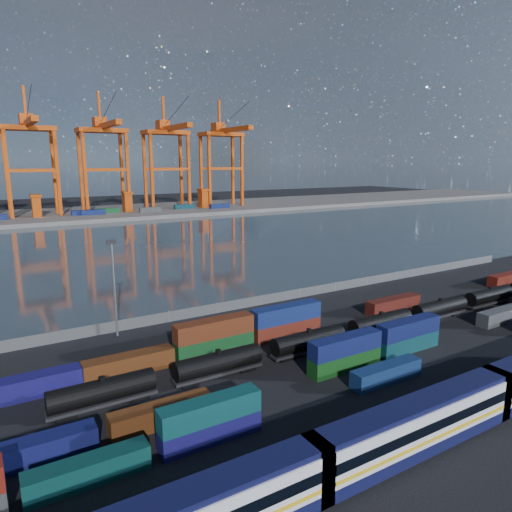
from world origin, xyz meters
TOP-DOWN VIEW (x-y plane):
  - ground at (0.00, 0.00)m, footprint 700.00×700.00m
  - harbor_water at (0.00, 105.00)m, footprint 700.00×700.00m
  - far_quay at (0.00, 210.00)m, footprint 700.00×70.00m
  - distant_mountains at (63.02, 1600.00)m, footprint 2470.00×1100.00m
  - passenger_train at (-11.83, -21.84)m, footprint 79.54×3.40m
  - container_row_south at (-18.06, -9.29)m, footprint 138.38×2.28m
  - container_row_mid at (14.09, -3.65)m, footprint 141.63×2.39m
  - container_row_north at (-3.24, 11.00)m, footprint 143.14×2.59m
  - tanker_string at (16.89, 3.52)m, footprint 121.53×2.80m
  - waterfront_fence at (-0.00, 28.00)m, footprint 160.12×0.12m
  - yard_light_mast at (-30.00, 26.00)m, footprint 1.60×0.40m
  - gantry_cranes at (-7.50, 203.28)m, footprint 199.90×47.80m
  - quay_containers at (-11.00, 195.46)m, footprint 172.58×10.99m
  - straddle_carriers at (-2.50, 200.00)m, footprint 140.00×7.00m

SIDE VIEW (x-z plane):
  - ground at x=0.00m, z-range 0.00..0.00m
  - harbor_water at x=0.00m, z-range 0.01..0.01m
  - far_quay at x=0.00m, z-range 0.00..2.00m
  - waterfront_fence at x=0.00m, z-range -0.10..2.10m
  - container_row_south at x=-18.06m, z-range -0.55..4.31m
  - container_row_north at x=-3.24m, z-range -0.83..4.68m
  - tanker_string at x=16.89m, z-range 0.01..4.01m
  - container_row_mid at x=14.09m, z-range -0.49..4.60m
  - passenger_train at x=-11.83m, z-range 0.02..5.85m
  - quay_containers at x=-11.00m, z-range 2.00..4.60m
  - straddle_carriers at x=-2.50m, z-range 2.27..13.37m
  - yard_light_mast at x=-30.00m, z-range 1.00..17.60m
  - gantry_cranes at x=-7.50m, z-range 7.31..72.05m
  - distant_mountains at x=63.02m, z-range -39.71..480.29m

